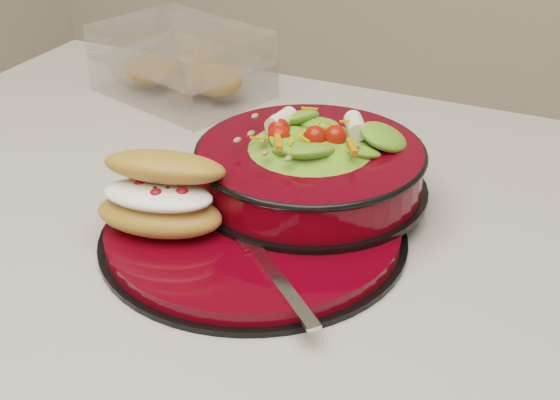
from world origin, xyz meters
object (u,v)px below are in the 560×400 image
at_px(dinner_plate, 254,231).
at_px(fork, 271,269).
at_px(croissant, 162,194).
at_px(pastry_box, 183,63).
at_px(salad_bowl, 310,159).

relative_size(dinner_plate, fork, 2.22).
relative_size(dinner_plate, croissant, 2.25).
height_order(croissant, fork, croissant).
bearing_deg(pastry_box, dinner_plate, -32.20).
height_order(dinner_plate, croissant, croissant).
height_order(dinner_plate, pastry_box, pastry_box).
bearing_deg(fork, dinner_plate, 78.91).
distance_m(salad_bowl, croissant, 0.16).
height_order(fork, pastry_box, pastry_box).
distance_m(salad_bowl, fork, 0.16).
distance_m(fork, pastry_box, 0.50).
xyz_separation_m(dinner_plate, pastry_box, (-0.27, 0.31, 0.03)).
bearing_deg(dinner_plate, croissant, -150.77).
relative_size(croissant, pastry_box, 0.53).
bearing_deg(croissant, pastry_box, 106.85).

